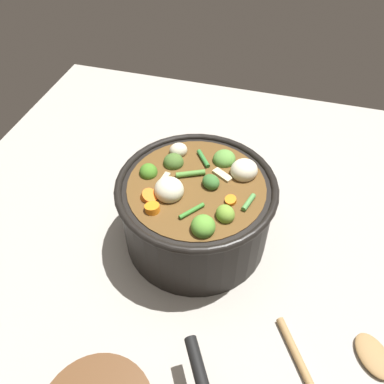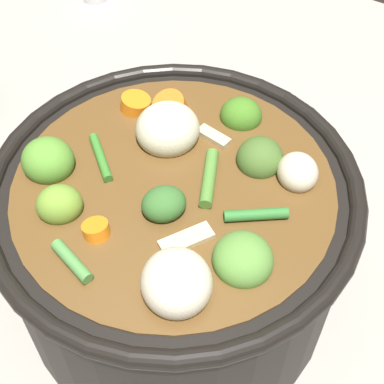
# 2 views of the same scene
# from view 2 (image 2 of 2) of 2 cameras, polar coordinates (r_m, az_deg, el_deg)

# --- Properties ---
(ground_plane) EXTENTS (1.10, 1.10, 0.00)m
(ground_plane) POSITION_cam_2_polar(r_m,az_deg,el_deg) (0.54, -1.46, -9.09)
(ground_plane) COLOR #9E998E
(cooking_pot) EXTENTS (0.28, 0.28, 0.17)m
(cooking_pot) POSITION_cam_2_polar(r_m,az_deg,el_deg) (0.48, -1.63, -4.31)
(cooking_pot) COLOR black
(cooking_pot) RESTS_ON ground_plane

